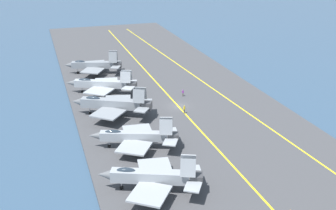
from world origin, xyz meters
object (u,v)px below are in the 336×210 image
Objects in this scene: parked_jet_fourth at (103,84)px; parked_jet_fifth at (94,65)px; parked_jet_nearest at (152,177)px; parked_jet_third at (112,104)px; crew_purple_vest at (183,93)px; parked_jet_second at (136,136)px; crew_yellow_vest at (184,109)px.

parked_jet_fifth reaches higher than parked_jet_fourth.
parked_jet_third is (29.51, 0.22, 0.32)m from parked_jet_nearest.
parked_jet_fifth is 9.40× the size of crew_purple_vest.
parked_jet_nearest is 14.00m from parked_jet_second.
parked_jet_nearest is at bearing -179.57° from parked_jet_third.
parked_jet_fourth is (14.10, -0.29, -0.33)m from parked_jet_third.
parked_jet_second is 15.60m from parked_jet_third.
parked_jet_nearest is at bearing 153.90° from crew_purple_vest.
parked_jet_second is at bearing 132.12° from crew_yellow_vest.
parked_jet_fifth is (16.51, -0.51, 0.06)m from parked_jet_fourth.
parked_jet_fifth is at bearing 35.33° from crew_purple_vest.
parked_jet_fifth is 29.56m from crew_purple_vest.
parked_jet_third is at bearing 76.85° from crew_yellow_vest.
parked_jet_nearest is 60.12m from parked_jet_fifth.
parked_jet_nearest is at bearing 175.92° from parked_jet_second.
crew_yellow_vest is at bearing -103.15° from parked_jet_third.
parked_jet_fourth is at bearing 39.31° from crew_yellow_vest.
crew_yellow_vest is at bearing -140.69° from parked_jet_fourth.
parked_jet_second is 0.94× the size of parked_jet_fourth.
parked_jet_third reaches higher than parked_jet_fourth.
parked_jet_third is at bearing 178.80° from parked_jet_fourth.
parked_jet_second is (13.96, -0.99, -0.09)m from parked_jet_nearest.
crew_purple_vest is (-7.57, -17.59, -1.46)m from parked_jet_fourth.
parked_jet_fourth is at bearing -1.20° from parked_jet_third.
crew_yellow_vest is (-9.95, 3.25, 0.09)m from crew_purple_vest.
parked_jet_third is at bearing 110.06° from crew_purple_vest.
parked_jet_third is 14.10m from parked_jet_fourth.
parked_jet_nearest is at bearing 179.91° from parked_jet_fourth.
crew_yellow_vest is (-17.52, -14.34, -1.37)m from parked_jet_fourth.
crew_yellow_vest is at bearing -157.89° from parked_jet_fifth.
parked_jet_fourth is at bearing -0.09° from parked_jet_nearest.
parked_jet_fourth is (43.61, -0.07, -0.01)m from parked_jet_nearest.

